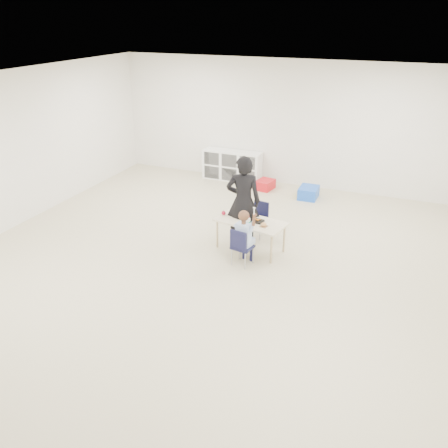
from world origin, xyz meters
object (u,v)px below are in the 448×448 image
at_px(adult, 243,201).
at_px(table, 250,235).
at_px(child, 243,236).
at_px(chair_near, 243,246).
at_px(cubby_shelf, 232,165).

bearing_deg(adult, table, 124.83).
xyz_separation_m(child, adult, (-0.25, 0.69, 0.29)).
height_order(chair_near, child, child).
xyz_separation_m(table, child, (0.06, -0.53, 0.23)).
distance_m(chair_near, child, 0.18).
xyz_separation_m(cubby_shelf, adult, (1.43, -3.12, 0.44)).
height_order(table, child, child).
bearing_deg(table, adult, 151.48).
xyz_separation_m(table, adult, (-0.20, 0.16, 0.52)).
bearing_deg(chair_near, child, -169.58).
relative_size(chair_near, child, 0.63).
bearing_deg(cubby_shelf, table, -63.61).
distance_m(chair_near, adult, 0.87).
relative_size(table, adult, 0.78).
bearing_deg(child, adult, 120.61).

